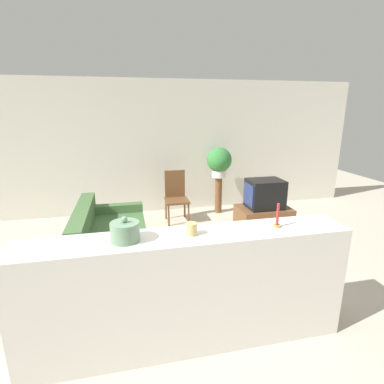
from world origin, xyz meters
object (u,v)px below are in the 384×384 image
Objects in this scene: couch at (110,242)px; wooden_chair at (176,195)px; potted_plant at (219,161)px; television at (265,194)px; decorative_bowl at (125,231)px.

wooden_chair is (1.20, 1.40, 0.23)m from couch.
wooden_chair is 1.14m from potted_plant.
decorative_bowl is at bearing -136.92° from television.
wooden_chair is at bearing 141.53° from television.
television is 2.49× the size of decorative_bowl.
potted_plant reaches higher than television.
couch is 2.01m from decorative_bowl.
potted_plant is (-0.38, 1.32, 0.35)m from television.
couch is 2.60m from television.
potted_plant is at bearing 106.20° from television.
television is at bearing 43.08° from decorative_bowl.
decorative_bowl is (0.25, -1.79, 0.88)m from couch.
couch is 7.11× the size of decorative_bowl.
couch is 1.86m from wooden_chair.
wooden_chair is at bearing 49.47° from couch.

